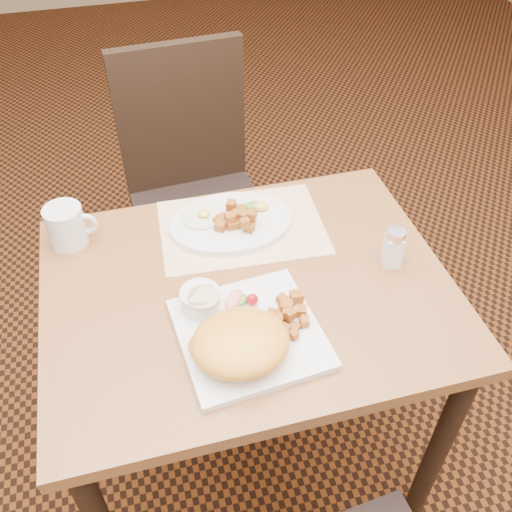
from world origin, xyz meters
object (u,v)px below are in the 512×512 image
at_px(coffee_mug, 67,226).
at_px(table, 249,318).
at_px(plate_oval, 231,223).
at_px(chair_far, 194,182).
at_px(plate_square, 249,334).
at_px(salt_shaker, 394,247).

bearing_deg(coffee_mug, table, -33.85).
bearing_deg(plate_oval, chair_far, 92.08).
relative_size(table, plate_oval, 2.96).
distance_m(plate_square, coffee_mug, 0.52).
relative_size(chair_far, coffee_mug, 8.11).
height_order(table, salt_shaker, salt_shaker).
relative_size(table, salt_shaker, 9.00).
xyz_separation_m(plate_square, plate_oval, (0.04, 0.35, 0.00)).
bearing_deg(chair_far, plate_square, 84.40).
distance_m(table, plate_square, 0.18).
distance_m(chair_far, coffee_mug, 0.64).
relative_size(plate_oval, coffee_mug, 2.55).
bearing_deg(chair_far, salt_shaker, 111.54).
bearing_deg(table, chair_far, 90.71).
distance_m(plate_oval, salt_shaker, 0.40).
distance_m(table, coffee_mug, 0.48).
relative_size(chair_far, plate_square, 3.46).
height_order(chair_far, coffee_mug, chair_far).
relative_size(table, chair_far, 0.93).
bearing_deg(plate_square, salt_shaker, 18.36).
distance_m(table, salt_shaker, 0.37).
relative_size(plate_oval, salt_shaker, 3.05).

